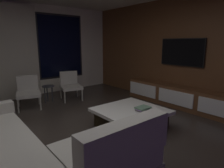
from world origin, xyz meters
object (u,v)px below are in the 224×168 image
object	(u,v)px
accent_chair_by_curtain	(28,90)
side_stool	(48,89)
coffee_table	(131,118)
mounted_tv	(182,52)
book_stack_on_coffee_table	(143,109)
sectional_couch	(25,156)
media_console	(182,98)
accent_chair_near_window	(70,84)

from	to	relation	value
accent_chair_by_curtain	side_stool	distance (m)	0.55
coffee_table	mounted_tv	bearing A→B (deg)	6.70
book_stack_on_coffee_table	accent_chair_by_curtain	xyz separation A→B (m)	(-1.24, 2.63, 0.04)
mounted_tv	sectional_couch	bearing A→B (deg)	-173.22
coffee_table	side_stool	xyz separation A→B (m)	(-0.58, 2.54, 0.19)
side_stool	media_console	world-z (taller)	media_console
coffee_table	accent_chair_by_curtain	world-z (taller)	accent_chair_by_curtain
coffee_table	book_stack_on_coffee_table	xyz separation A→B (m)	(0.12, -0.19, 0.21)
media_console	mounted_tv	distance (m)	1.13
accent_chair_near_window	side_stool	world-z (taller)	accent_chair_near_window
book_stack_on_coffee_table	mounted_tv	world-z (taller)	mounted_tv
accent_chair_near_window	mounted_tv	world-z (taller)	mounted_tv
sectional_couch	accent_chair_by_curtain	xyz separation A→B (m)	(0.84, 2.68, 0.14)
coffee_table	accent_chair_near_window	distance (m)	2.47
coffee_table	accent_chair_by_curtain	bearing A→B (deg)	114.67
coffee_table	media_console	size ratio (longest dim) A/B	0.37
accent_chair_near_window	accent_chair_by_curtain	bearing A→B (deg)	-179.09
book_stack_on_coffee_table	side_stool	distance (m)	2.82
accent_chair_by_curtain	media_console	distance (m)	3.78
coffee_table	sectional_couch	bearing A→B (deg)	-173.14
side_stool	mounted_tv	world-z (taller)	mounted_tv
book_stack_on_coffee_table	accent_chair_by_curtain	world-z (taller)	accent_chair_by_curtain
accent_chair_near_window	mounted_tv	bearing A→B (deg)	-48.95
coffee_table	media_console	bearing A→B (deg)	1.07
sectional_couch	coffee_table	size ratio (longest dim) A/B	2.16
coffee_table	book_stack_on_coffee_table	size ratio (longest dim) A/B	4.39
sectional_couch	side_stool	world-z (taller)	sectional_couch
book_stack_on_coffee_table	coffee_table	bearing A→B (deg)	122.33
sectional_couch	book_stack_on_coffee_table	bearing A→B (deg)	1.37
side_stool	media_console	size ratio (longest dim) A/B	0.15
accent_chair_near_window	side_stool	xyz separation A→B (m)	(-0.61, 0.08, -0.06)
accent_chair_by_curtain	sectional_couch	bearing A→B (deg)	-107.40
accent_chair_by_curtain	mounted_tv	distance (m)	3.91
book_stack_on_coffee_table	side_stool	xyz separation A→B (m)	(-0.70, 2.73, -0.02)
accent_chair_by_curtain	side_stool	xyz separation A→B (m)	(0.54, 0.10, -0.06)
sectional_couch	coffee_table	world-z (taller)	sectional_couch
sectional_couch	mounted_tv	size ratio (longest dim) A/B	2.15
sectional_couch	media_console	world-z (taller)	sectional_couch
sectional_couch	accent_chair_by_curtain	bearing A→B (deg)	72.60
sectional_couch	book_stack_on_coffee_table	xyz separation A→B (m)	(2.08, 0.05, 0.11)
coffee_table	book_stack_on_coffee_table	world-z (taller)	book_stack_on_coffee_table
coffee_table	side_stool	world-z (taller)	side_stool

